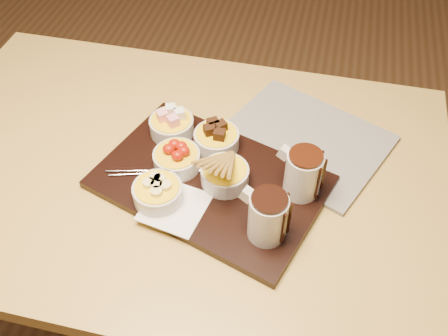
% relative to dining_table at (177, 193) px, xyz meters
% --- Properties ---
extents(ground, '(5.00, 5.00, 0.00)m').
position_rel_dining_table_xyz_m(ground, '(0.00, 0.00, -0.65)').
color(ground, brown).
rests_on(ground, ground).
extents(dining_table, '(1.20, 0.80, 0.75)m').
position_rel_dining_table_xyz_m(dining_table, '(0.00, 0.00, 0.00)').
color(dining_table, gold).
rests_on(dining_table, ground).
extents(serving_board, '(0.53, 0.43, 0.02)m').
position_rel_dining_table_xyz_m(serving_board, '(0.09, -0.04, 0.11)').
color(serving_board, black).
rests_on(serving_board, dining_table).
extents(napkin, '(0.14, 0.14, 0.00)m').
position_rel_dining_table_xyz_m(napkin, '(0.04, -0.13, 0.12)').
color(napkin, white).
rests_on(napkin, serving_board).
extents(bowl_marshmallows, '(0.10, 0.10, 0.04)m').
position_rel_dining_table_xyz_m(bowl_marshmallows, '(-0.03, 0.08, 0.14)').
color(bowl_marshmallows, beige).
rests_on(bowl_marshmallows, serving_board).
extents(bowl_cake, '(0.10, 0.10, 0.04)m').
position_rel_dining_table_xyz_m(bowl_cake, '(0.08, 0.06, 0.14)').
color(bowl_cake, beige).
rests_on(bowl_cake, serving_board).
extents(bowl_strawberries, '(0.10, 0.10, 0.04)m').
position_rel_dining_table_xyz_m(bowl_strawberries, '(0.02, -0.02, 0.14)').
color(bowl_strawberries, beige).
rests_on(bowl_strawberries, serving_board).
extents(bowl_biscotti, '(0.10, 0.10, 0.04)m').
position_rel_dining_table_xyz_m(bowl_biscotti, '(0.13, -0.04, 0.14)').
color(bowl_biscotti, beige).
rests_on(bowl_biscotti, serving_board).
extents(bowl_bananas, '(0.10, 0.10, 0.04)m').
position_rel_dining_table_xyz_m(bowl_bananas, '(0.01, -0.11, 0.14)').
color(bowl_bananas, beige).
rests_on(bowl_bananas, serving_board).
extents(pitcher_dark_chocolate, '(0.09, 0.09, 0.10)m').
position_rel_dining_table_xyz_m(pitcher_dark_chocolate, '(0.23, -0.15, 0.17)').
color(pitcher_dark_chocolate, silver).
rests_on(pitcher_dark_chocolate, serving_board).
extents(pitcher_milk_chocolate, '(0.09, 0.09, 0.10)m').
position_rel_dining_table_xyz_m(pitcher_milk_chocolate, '(0.28, -0.03, 0.17)').
color(pitcher_milk_chocolate, silver).
rests_on(pitcher_milk_chocolate, serving_board).
extents(fondue_skewers, '(0.09, 0.26, 0.01)m').
position_rel_dining_table_xyz_m(fondue_skewers, '(-0.00, -0.04, 0.12)').
color(fondue_skewers, silver).
rests_on(fondue_skewers, serving_board).
extents(newspaper, '(0.43, 0.40, 0.01)m').
position_rel_dining_table_xyz_m(newspaper, '(0.27, 0.14, 0.10)').
color(newspaper, beige).
rests_on(newspaper, dining_table).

